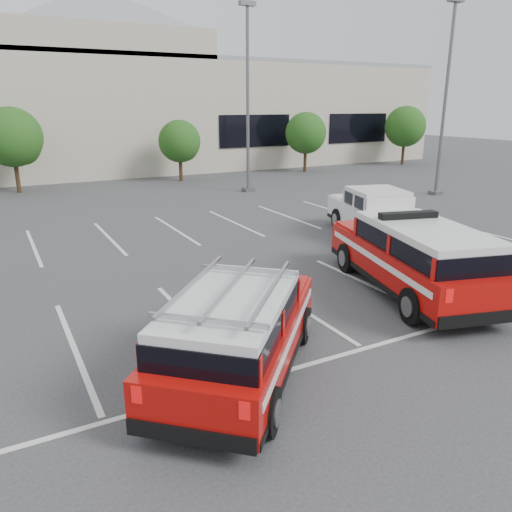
{
  "coord_description": "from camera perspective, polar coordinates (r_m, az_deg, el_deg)",
  "views": [
    {
      "loc": [
        -6.51,
        -10.15,
        4.96
      ],
      "look_at": [
        -0.45,
        1.14,
        1.05
      ],
      "focal_mm": 35.0,
      "sensor_mm": 36.0,
      "label": 1
    }
  ],
  "objects": [
    {
      "name": "stall_markings",
      "position": [
        16.77,
        -4.08,
        -0.25
      ],
      "size": [
        23.0,
        15.0,
        0.01
      ],
      "primitive_type": "cube",
      "color": "silver",
      "rests_on": "ground"
    },
    {
      "name": "convention_building",
      "position": [
        42.54,
        -19.96,
        15.68
      ],
      "size": [
        60.0,
        16.99,
        13.2
      ],
      "color": "#B3AC98",
      "rests_on": "ground"
    },
    {
      "name": "light_pole_mid",
      "position": [
        29.43,
        -0.95,
        17.41
      ],
      "size": [
        0.9,
        0.6,
        10.24
      ],
      "color": "#59595E",
      "rests_on": "ground"
    },
    {
      "name": "tree_mid_left",
      "position": [
        32.29,
        -25.94,
        11.91
      ],
      "size": [
        3.37,
        3.37,
        4.85
      ],
      "color": "#3F2B19",
      "rests_on": "ground"
    },
    {
      "name": "white_pickup",
      "position": [
        19.39,
        14.14,
        3.9
      ],
      "size": [
        3.71,
        6.45,
        1.87
      ],
      "rotation": [
        0.0,
        0.0,
        -0.28
      ],
      "color": "silver",
      "rests_on": "ground"
    },
    {
      "name": "light_pole_right",
      "position": [
        30.21,
        20.82,
        16.35
      ],
      "size": [
        0.9,
        0.6,
        10.24
      ],
      "color": "#59595E",
      "rests_on": "ground"
    },
    {
      "name": "tree_far_right",
      "position": [
        45.15,
        16.72,
        13.84
      ],
      "size": [
        3.37,
        3.37,
        4.85
      ],
      "color": "#3F2B19",
      "rests_on": "ground"
    },
    {
      "name": "tree_mid_right",
      "position": [
        34.31,
        -8.61,
        12.68
      ],
      "size": [
        2.77,
        2.77,
        3.99
      ],
      "color": "#3F2B19",
      "rests_on": "ground"
    },
    {
      "name": "ladder_suv",
      "position": [
        9.35,
        -2.08,
        -9.43
      ],
      "size": [
        4.9,
        5.1,
        2.0
      ],
      "rotation": [
        0.0,
        0.0,
        -0.74
      ],
      "color": "#A90B08",
      "rests_on": "ground"
    },
    {
      "name": "fire_chief_suv",
      "position": [
        14.09,
        17.6,
        -0.67
      ],
      "size": [
        3.76,
        6.48,
        2.15
      ],
      "rotation": [
        0.0,
        0.0,
        -0.27
      ],
      "color": "#A90B08",
      "rests_on": "ground"
    },
    {
      "name": "ground",
      "position": [
        13.03,
        4.14,
        -5.43
      ],
      "size": [
        120.0,
        120.0,
        0.0
      ],
      "primitive_type": "plane",
      "color": "#353537",
      "rests_on": "ground"
    },
    {
      "name": "tree_right",
      "position": [
        38.83,
        5.78,
        13.65
      ],
      "size": [
        3.07,
        3.07,
        4.42
      ],
      "color": "#3F2B19",
      "rests_on": "ground"
    }
  ]
}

